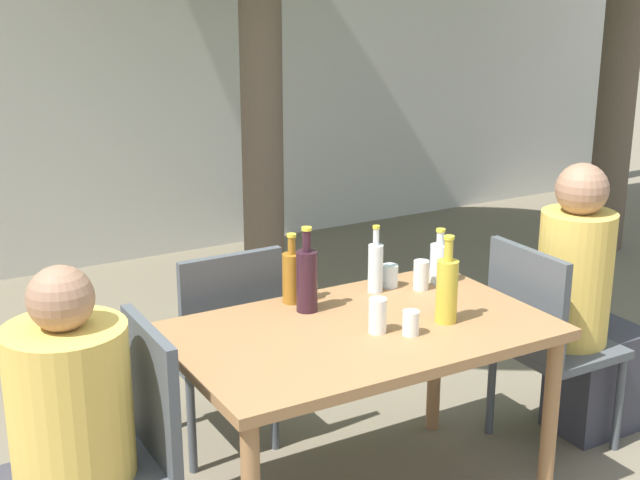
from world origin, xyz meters
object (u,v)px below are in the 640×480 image
drinking_glass_3 (421,275)px  drinking_glass_2 (378,316)px  person_seated_1 (585,317)px  patio_chair_0 (121,446)px  drinking_glass_1 (411,323)px  wine_bottle_1 (307,279)px  oil_cruet_3 (447,289)px  dining_table_front (361,349)px  drinking_glass_0 (390,276)px  patio_chair_1 (544,335)px  water_bottle_2 (376,266)px  water_bottle_4 (440,262)px  amber_bottle_0 (292,276)px  patio_chair_2 (222,337)px  person_seated_0 (47,465)px

drinking_glass_3 → drinking_glass_2: bearing=-144.2°
drinking_glass_2 → person_seated_1: bearing=3.7°
drinking_glass_3 → patio_chair_0: bearing=-170.9°
patio_chair_0 → drinking_glass_1: patio_chair_0 is taller
wine_bottle_1 → oil_cruet_3: bearing=-41.9°
dining_table_front → drinking_glass_0: 0.47m
patio_chair_1 → oil_cruet_3: (-0.62, -0.11, 0.35)m
drinking_glass_1 → drinking_glass_3: size_ratio=0.74×
person_seated_1 → water_bottle_2: 0.99m
water_bottle_4 → amber_bottle_0: bearing=171.2°
patio_chair_0 → person_seated_1: person_seated_1 is taller
person_seated_1 → drinking_glass_0: (-0.82, 0.30, 0.24)m
amber_bottle_0 → water_bottle_4: amber_bottle_0 is taller
drinking_glass_0 → drinking_glass_3: bearing=-43.6°
patio_chair_2 → wine_bottle_1: wine_bottle_1 is taller
oil_cruet_3 → drinking_glass_0: 0.43m
amber_bottle_0 → drinking_glass_2: bearing=-73.5°
drinking_glass_0 → amber_bottle_0: bearing=174.4°
dining_table_front → person_seated_1: person_seated_1 is taller
patio_chair_2 → patio_chair_0: bearing=45.4°
wine_bottle_1 → drinking_glass_1: size_ratio=3.71×
patio_chair_1 → drinking_glass_3: bearing=66.5°
wine_bottle_1 → person_seated_0: bearing=-167.4°
person_seated_1 → water_bottle_4: (-0.61, 0.25, 0.28)m
water_bottle_2 → person_seated_0: bearing=-168.5°
patio_chair_1 → water_bottle_4: (-0.38, 0.25, 0.32)m
person_seated_0 → drinking_glass_0: 1.53m
amber_bottle_0 → dining_table_front: bearing=-73.8°
drinking_glass_0 → wine_bottle_1: bearing=-171.2°
wine_bottle_1 → drinking_glass_3: wine_bottle_1 is taller
water_bottle_4 → drinking_glass_2: water_bottle_4 is taller
water_bottle_4 → wine_bottle_1: bearing=-179.1°
water_bottle_2 → drinking_glass_1: (-0.13, -0.43, -0.06)m
drinking_glass_2 → amber_bottle_0: bearing=106.5°
dining_table_front → patio_chair_0: patio_chair_0 is taller
water_bottle_4 → drinking_glass_2: bearing=-148.2°
patio_chair_1 → drinking_glass_3: patio_chair_1 is taller
amber_bottle_0 → wine_bottle_1: 0.11m
drinking_glass_2 → patio_chair_0: bearing=175.5°
dining_table_front → patio_chair_0: (-0.91, 0.00, -0.14)m
drinking_glass_0 → drinking_glass_2: size_ratio=0.73×
patio_chair_1 → water_bottle_2: (-0.67, 0.28, 0.33)m
patio_chair_2 → drinking_glass_3: 0.87m
patio_chair_1 → oil_cruet_3: 0.72m
drinking_glass_1 → oil_cruet_3: bearing=11.0°
amber_bottle_0 → wine_bottle_1: size_ratio=0.84×
person_seated_0 → dining_table_front: bearing=90.0°
person_seated_1 → drinking_glass_1: 1.07m
dining_table_front → patio_chair_2: (-0.27, 0.65, -0.14)m
person_seated_0 → water_bottle_2: bearing=101.5°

